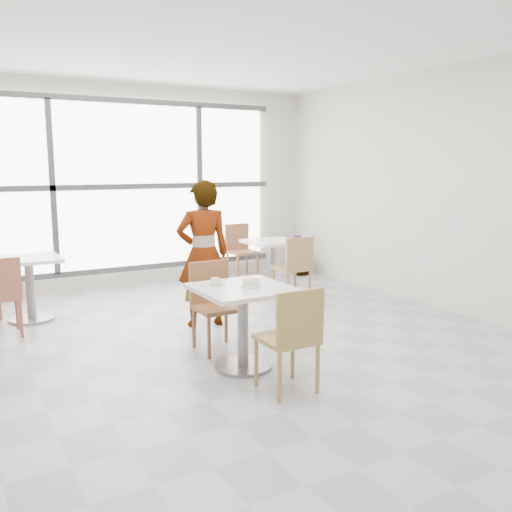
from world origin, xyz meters
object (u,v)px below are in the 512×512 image
bg_table_right (272,259)px  person (203,254)px  main_table (243,312)px  coffee_cup (215,282)px  bg_table_left (30,280)px  oatmeal_bowl (251,282)px  bg_chair_right_far (240,247)px  plant_right (301,255)px  bg_chair_right_near (295,264)px  chair_far (214,299)px  chair_near (292,333)px

bg_table_right → person: bearing=-146.1°
main_table → coffee_cup: coffee_cup is taller
bg_table_left → oatmeal_bowl: bearing=-60.2°
oatmeal_bowl → coffee_cup: (-0.26, 0.19, -0.01)m
oatmeal_bowl → bg_table_right: oatmeal_bowl is taller
person → bg_chair_right_far: bearing=-115.6°
coffee_cup → bg_table_left: bearing=117.1°
person → plant_right: (2.63, 1.88, -0.50)m
bg_table_right → plant_right: bg_table_right is taller
main_table → bg_table_left: same height
main_table → bg_chair_right_far: 4.03m
main_table → bg_chair_right_near: bearing=45.9°
person → bg_table_left: bearing=-24.4°
main_table → chair_far: 0.62m
chair_near → person: 2.12m
coffee_cup → bg_table_right: coffee_cup is taller
main_table → bg_chair_right_near: bg_chair_right_near is taller
coffee_cup → plant_right: bearing=45.4°
chair_far → coffee_cup: 0.57m
bg_table_left → bg_chair_right_far: bearing=16.3°
oatmeal_bowl → coffee_cup: bearing=144.0°
chair_near → bg_chair_right_far: bearing=-112.9°
person → coffee_cup: bearing=81.6°
chair_near → plant_right: bearing=-125.3°
bg_table_right → coffee_cup: bearing=-131.1°
coffee_cup → plant_right: coffee_cup is taller
bg_table_left → plant_right: bg_table_left is taller
chair_near → person: bearing=-94.9°
coffee_cup → person: bearing=70.4°
oatmeal_bowl → coffee_cup: 0.32m
bg_chair_right_far → coffee_cup: bearing=-121.2°
main_table → oatmeal_bowl: size_ratio=3.81×
main_table → bg_table_left: 2.97m
main_table → chair_far: (0.01, 0.62, -0.02)m
bg_chair_right_far → plant_right: (1.00, -0.29, -0.17)m
chair_far → chair_near: bearing=-87.3°
chair_near → oatmeal_bowl: size_ratio=4.14×
bg_table_left → plant_right: size_ratio=1.14×
person → bg_table_left: person is taller
main_table → bg_table_right: 3.02m
bg_table_left → plant_right: (4.31, 0.68, -0.16)m
bg_chair_right_far → bg_table_left: bearing=-163.7°
chair_near → person: size_ratio=0.53×
bg_chair_right_near → bg_chair_right_far: (0.08, 1.72, 0.00)m
chair_far → plant_right: size_ratio=1.32×
bg_table_right → main_table: bearing=-126.3°
main_table → bg_table_right: same height
bg_chair_right_near → bg_chair_right_far: bearing=-92.6°
plant_right → coffee_cup: bearing=-134.6°
person → plant_right: bearing=-133.2°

